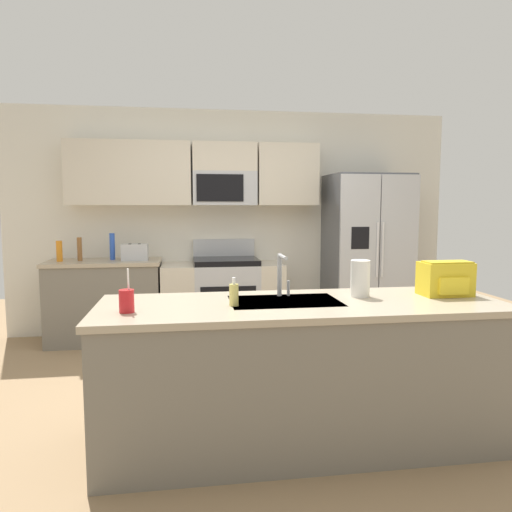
{
  "coord_description": "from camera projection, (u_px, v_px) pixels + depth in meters",
  "views": [
    {
      "loc": [
        -0.58,
        -3.53,
        1.49
      ],
      "look_at": [
        0.04,
        0.6,
        1.05
      ],
      "focal_mm": 33.37,
      "sensor_mm": 36.0,
      "label": 1
    }
  ],
  "objects": [
    {
      "name": "kitchen_wall_unit",
      "position": [
        222.0,
        207.0,
        5.59
      ],
      "size": [
        5.2,
        0.43,
        2.6
      ],
      "color": "silver",
      "rests_on": "ground"
    },
    {
      "name": "bottle_blue",
      "position": [
        112.0,
        246.0,
        5.23
      ],
      "size": [
        0.06,
        0.06,
        0.29
      ],
      "primitive_type": "cylinder",
      "color": "blue",
      "rests_on": "back_counter"
    },
    {
      "name": "back_counter",
      "position": [
        105.0,
        301.0,
        5.22
      ],
      "size": [
        1.21,
        0.63,
        0.9
      ],
      "color": "slate",
      "rests_on": "ground"
    },
    {
      "name": "paper_towel_roll",
      "position": [
        360.0,
        279.0,
        3.1
      ],
      "size": [
        0.12,
        0.12,
        0.24
      ],
      "primitive_type": "cylinder",
      "color": "white",
      "rests_on": "island_counter"
    },
    {
      "name": "backpack",
      "position": [
        446.0,
        278.0,
        3.14
      ],
      "size": [
        0.32,
        0.22,
        0.23
      ],
      "color": "yellow",
      "rests_on": "island_counter"
    },
    {
      "name": "island_counter",
      "position": [
        301.0,
        372.0,
        2.98
      ],
      "size": [
        2.5,
        0.86,
        0.9
      ],
      "color": "slate",
      "rests_on": "ground"
    },
    {
      "name": "range_oven",
      "position": [
        223.0,
        298.0,
        5.42
      ],
      "size": [
        1.36,
        0.61,
        1.1
      ],
      "color": "#B7BABF",
      "rests_on": "ground"
    },
    {
      "name": "toaster",
      "position": [
        135.0,
        252.0,
        5.17
      ],
      "size": [
        0.28,
        0.16,
        0.18
      ],
      "color": "#B7BABF",
      "rests_on": "back_counter"
    },
    {
      "name": "bottle_orange",
      "position": [
        59.0,
        251.0,
        5.07
      ],
      "size": [
        0.06,
        0.06,
        0.22
      ],
      "primitive_type": "cylinder",
      "color": "orange",
      "rests_on": "back_counter"
    },
    {
      "name": "drink_cup_red",
      "position": [
        127.0,
        301.0,
        2.64
      ],
      "size": [
        0.08,
        0.08,
        0.25
      ],
      "color": "red",
      "rests_on": "island_counter"
    },
    {
      "name": "soap_dispenser",
      "position": [
        234.0,
        294.0,
        2.82
      ],
      "size": [
        0.06,
        0.06,
        0.17
      ],
      "color": "#D8CC66",
      "rests_on": "island_counter"
    },
    {
      "name": "pepper_mill",
      "position": [
        80.0,
        249.0,
        5.13
      ],
      "size": [
        0.05,
        0.05,
        0.25
      ],
      "primitive_type": "cylinder",
      "color": "brown",
      "rests_on": "back_counter"
    },
    {
      "name": "ground_plane",
      "position": [
        262.0,
        397.0,
        3.72
      ],
      "size": [
        9.0,
        9.0,
        0.0
      ],
      "primitive_type": "plane",
      "color": "#997A56",
      "rests_on": "ground"
    },
    {
      "name": "refrigerator",
      "position": [
        367.0,
        255.0,
        5.54
      ],
      "size": [
        0.9,
        0.76,
        1.85
      ],
      "color": "#4C4F54",
      "rests_on": "ground"
    },
    {
      "name": "sink_faucet",
      "position": [
        281.0,
        271.0,
        3.09
      ],
      "size": [
        0.08,
        0.21,
        0.28
      ],
      "color": "#B7BABF",
      "rests_on": "island_counter"
    }
  ]
}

